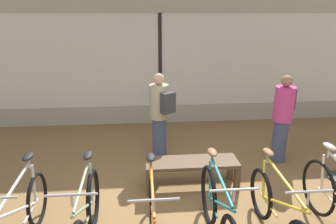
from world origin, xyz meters
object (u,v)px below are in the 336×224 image
bicycle_center_left (153,222)px  customer_near_rack (283,116)px  bicycle_left (86,222)px  bicycle_right (278,216)px  display_bench (192,166)px  customer_by_window (160,114)px  bicycle_far_left (22,222)px  bicycle_center_right (218,217)px

bicycle_center_left → customer_near_rack: customer_near_rack is taller
bicycle_left → bicycle_right: bearing=-1.5°
display_bench → customer_near_rack: (1.73, 0.76, 0.49)m
bicycle_center_left → customer_near_rack: 3.16m
bicycle_right → customer_near_rack: 2.30m
customer_by_window → bicycle_far_left: bearing=-127.0°
bicycle_left → bicycle_center_right: 1.46m
bicycle_right → customer_by_window: (-1.20, 2.33, 0.49)m
bicycle_left → customer_near_rack: (3.10, 1.98, 0.46)m
bicycle_center_right → display_bench: bearing=93.7°
bicycle_center_left → customer_near_rack: (2.38, 2.03, 0.48)m
bicycle_far_left → customer_by_window: size_ratio=1.07×
bicycle_center_left → bicycle_center_right: size_ratio=0.97×
bicycle_center_right → bicycle_right: size_ratio=1.02×
display_bench → customer_by_window: bearing=111.8°
customer_near_rack → customer_by_window: size_ratio=0.99×
bicycle_right → customer_near_rack: (0.95, 2.04, 0.48)m
bicycle_far_left → customer_near_rack: customer_near_rack is taller
bicycle_right → customer_near_rack: bearing=65.1°
bicycle_center_right → bicycle_far_left: bearing=176.4°
bicycle_center_right → customer_near_rack: customer_near_rack is taller
bicycle_left → display_bench: (1.37, 1.22, -0.03)m
bicycle_far_left → bicycle_right: (2.86, -0.13, -0.01)m
bicycle_far_left → display_bench: 2.38m
bicycle_center_right → bicycle_center_left: bearing=179.0°
bicycle_center_right → customer_near_rack: 2.66m
customer_by_window → bicycle_center_right: bearing=-77.8°
bicycle_far_left → bicycle_center_left: bearing=-4.9°
bicycle_far_left → customer_by_window: customer_by_window is taller
bicycle_center_right → bicycle_right: bearing=0.5°
customer_near_rack → customer_by_window: 2.17m
bicycle_center_left → bicycle_center_right: bearing=-1.0°
bicycle_left → bicycle_center_left: (0.73, -0.05, -0.02)m
bicycle_center_left → customer_by_window: 2.38m
bicycle_far_left → customer_near_rack: (3.81, 1.91, 0.47)m
bicycle_center_left → display_bench: (0.64, 1.27, -0.01)m
display_bench → customer_by_window: size_ratio=0.88×
bicycle_left → bicycle_center_right: bearing=-2.5°
bicycle_far_left → bicycle_center_left: size_ratio=1.00×
bicycle_left → customer_near_rack: 3.71m
bicycle_center_left → customer_by_window: size_ratio=1.07×
bicycle_far_left → bicycle_center_left: bicycle_far_left is taller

